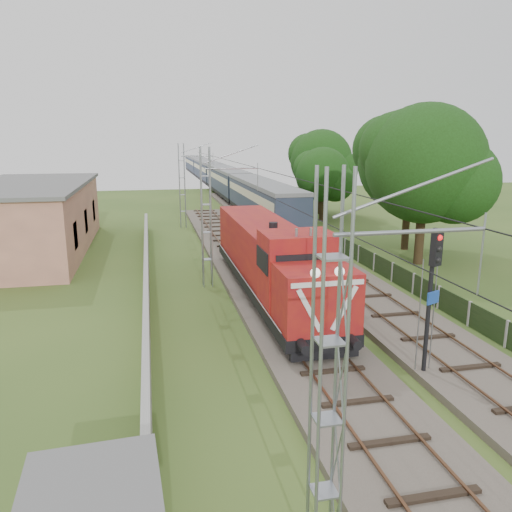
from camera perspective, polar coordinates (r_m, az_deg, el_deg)
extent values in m
plane|color=#334F1D|center=(19.20, 8.02, -12.95)|extent=(140.00, 140.00, 0.00)
cube|color=#6B6054|center=(25.32, 2.60, -5.86)|extent=(4.20, 70.00, 0.30)
cube|color=black|center=(25.25, 2.61, -5.43)|extent=(2.40, 70.00, 0.10)
cube|color=brown|center=(25.03, 0.72, -5.40)|extent=(0.08, 70.00, 0.05)
cube|color=brown|center=(25.45, 4.47, -5.13)|extent=(0.08, 70.00, 0.05)
cube|color=#6B6054|center=(38.69, 4.90, 0.86)|extent=(4.20, 80.00, 0.30)
cube|color=black|center=(38.65, 4.91, 1.15)|extent=(2.40, 80.00, 0.10)
cube|color=brown|center=(38.40, 3.69, 1.21)|extent=(0.08, 80.00, 0.05)
cube|color=brown|center=(38.89, 6.11, 1.31)|extent=(0.08, 80.00, 0.05)
cylinder|color=gray|center=(9.49, 17.34, 2.67)|extent=(3.00, 0.08, 0.08)
cylinder|color=gray|center=(28.54, -2.80, 9.97)|extent=(3.00, 0.08, 0.08)
cylinder|color=gray|center=(48.37, -6.74, 11.26)|extent=(3.00, 0.08, 0.08)
cylinder|color=black|center=(28.93, 0.19, 7.45)|extent=(0.03, 70.00, 0.03)
cylinder|color=black|center=(28.83, 0.19, 10.02)|extent=(0.03, 70.00, 0.03)
cube|color=#9E9E99|center=(29.16, -12.41, -2.33)|extent=(0.25, 40.00, 1.50)
cube|color=tan|center=(41.51, -24.37, 3.87)|extent=(8.00, 20.00, 5.00)
cube|color=#606060|center=(41.22, -24.71, 7.44)|extent=(8.40, 20.40, 0.25)
cube|color=black|center=(35.03, -19.99, 2.21)|extent=(0.10, 1.60, 1.80)
cube|color=black|center=(40.90, -18.91, 3.79)|extent=(0.10, 1.60, 1.80)
cube|color=black|center=(46.80, -18.10, 4.97)|extent=(0.10, 1.60, 1.80)
cube|color=black|center=(25.04, 23.19, -6.10)|extent=(0.05, 32.00, 1.15)
cube|color=#9E9E99|center=(37.75, 10.16, 1.09)|extent=(0.12, 0.12, 1.20)
cube|color=black|center=(26.77, 1.62, -2.84)|extent=(3.07, 17.38, 0.51)
cube|color=black|center=(21.73, 5.15, -7.64)|extent=(2.25, 3.68, 0.51)
cube|color=black|center=(32.15, -0.76, -0.64)|extent=(2.25, 3.68, 0.51)
cube|color=black|center=(19.17, 7.81, -10.99)|extent=(2.66, 0.26, 0.36)
cube|color=#A22112|center=(19.55, 6.81, -4.70)|extent=(2.97, 2.56, 2.35)
sphere|color=white|center=(17.91, 6.79, -1.94)|extent=(0.37, 0.37, 0.37)
sphere|color=white|center=(18.22, 9.53, -1.77)|extent=(0.37, 0.37, 0.37)
cube|color=silver|center=(18.19, 6.13, -6.23)|extent=(1.03, 0.06, 1.71)
cube|color=silver|center=(18.64, 10.04, -5.88)|extent=(1.03, 0.06, 1.71)
cube|color=silver|center=(18.11, 8.21, -3.16)|extent=(2.76, 0.06, 0.18)
cube|color=#A22112|center=(21.70, 4.72, -1.56)|extent=(3.07, 2.45, 3.27)
cube|color=black|center=(20.42, 5.75, -1.05)|extent=(2.56, 0.06, 0.92)
cube|color=#A22112|center=(28.76, 0.46, 1.55)|extent=(2.86, 12.37, 2.66)
cylinder|color=black|center=(25.50, 1.99, 3.42)|extent=(0.45, 0.45, 0.41)
cylinder|color=gray|center=(20.46, 4.65, 2.67)|extent=(0.12, 0.12, 0.36)
cylinder|color=gray|center=(20.64, 6.28, 2.73)|extent=(0.12, 0.12, 0.36)
cube|color=black|center=(50.54, 0.75, 4.72)|extent=(2.98, 22.60, 0.51)
cube|color=#2E354D|center=(50.32, 0.76, 6.57)|extent=(3.08, 22.60, 2.77)
cube|color=beige|center=(50.26, 0.76, 7.15)|extent=(3.12, 21.70, 0.77)
cube|color=slate|center=(50.16, 0.76, 8.32)|extent=(3.13, 22.60, 0.36)
cube|color=black|center=(73.58, -3.38, 7.40)|extent=(2.98, 22.60, 0.51)
cube|color=#2E354D|center=(73.43, -3.39, 8.68)|extent=(3.08, 22.60, 2.77)
cube|color=beige|center=(73.39, -3.40, 9.07)|extent=(3.12, 21.70, 0.77)
cube|color=slate|center=(73.32, -3.41, 9.88)|extent=(3.13, 22.60, 0.36)
cube|color=black|center=(96.91, -5.55, 8.78)|extent=(2.98, 22.60, 0.51)
cube|color=#2E354D|center=(96.80, -5.57, 9.75)|extent=(3.08, 22.60, 2.77)
cube|color=beige|center=(96.77, -5.57, 10.05)|extent=(3.12, 21.70, 0.77)
cube|color=slate|center=(96.71, -5.59, 10.66)|extent=(3.13, 22.60, 0.36)
cube|color=black|center=(120.36, -6.88, 9.62)|extent=(2.98, 22.60, 0.51)
cube|color=#2E354D|center=(120.26, -6.90, 10.40)|extent=(3.08, 22.60, 2.77)
cube|color=beige|center=(120.24, -6.91, 10.64)|extent=(3.12, 21.70, 0.77)
cube|color=slate|center=(120.20, -6.92, 11.13)|extent=(3.13, 22.60, 0.36)
cylinder|color=black|center=(18.52, 19.15, -5.38)|extent=(0.15, 0.15, 5.51)
cube|color=black|center=(17.85, 19.92, 0.85)|extent=(0.45, 0.38, 1.21)
sphere|color=red|center=(17.67, 20.24, 1.97)|extent=(0.20, 0.20, 0.20)
sphere|color=black|center=(17.74, 20.15, 0.75)|extent=(0.20, 0.20, 0.20)
sphere|color=black|center=(17.83, 20.05, -0.45)|extent=(0.20, 0.20, 0.20)
cube|color=#183F95|center=(18.35, 19.58, -4.51)|extent=(0.58, 0.29, 0.44)
cube|color=#606060|center=(10.20, -18.39, -23.66)|extent=(2.57, 2.57, 0.16)
cylinder|color=#3A2917|center=(35.80, 18.26, 2.93)|extent=(0.62, 0.62, 4.84)
sphere|color=black|center=(35.32, 18.79, 9.95)|extent=(7.91, 7.91, 7.91)
sphere|color=black|center=(35.23, 21.87, 7.90)|extent=(5.54, 5.54, 5.54)
sphere|color=black|center=(35.83, 15.81, 11.60)|extent=(5.14, 5.14, 5.14)
cylinder|color=#3A2917|center=(40.23, 16.81, 4.09)|extent=(0.56, 0.56, 4.81)
sphere|color=black|center=(39.81, 17.24, 10.31)|extent=(7.87, 7.87, 7.87)
sphere|color=black|center=(39.65, 19.97, 8.52)|extent=(5.51, 5.51, 5.51)
sphere|color=black|center=(40.36, 14.61, 11.75)|extent=(5.12, 5.12, 5.12)
cylinder|color=#3A2917|center=(52.83, 7.51, 5.86)|extent=(0.48, 0.48, 3.42)
sphere|color=black|center=(52.52, 7.61, 9.22)|extent=(5.59, 5.59, 5.59)
sphere|color=black|center=(52.18, 9.07, 8.29)|extent=(3.91, 3.91, 3.91)
sphere|color=black|center=(53.09, 6.27, 9.97)|extent=(3.63, 3.63, 3.63)
cylinder|color=#3A2917|center=(57.93, 7.36, 6.93)|extent=(0.64, 0.64, 4.26)
sphere|color=black|center=(57.64, 7.47, 10.75)|extent=(6.97, 6.97, 6.97)
sphere|color=black|center=(57.19, 9.13, 9.71)|extent=(4.88, 4.88, 4.88)
sphere|color=black|center=(58.37, 5.94, 11.58)|extent=(4.53, 4.53, 4.53)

